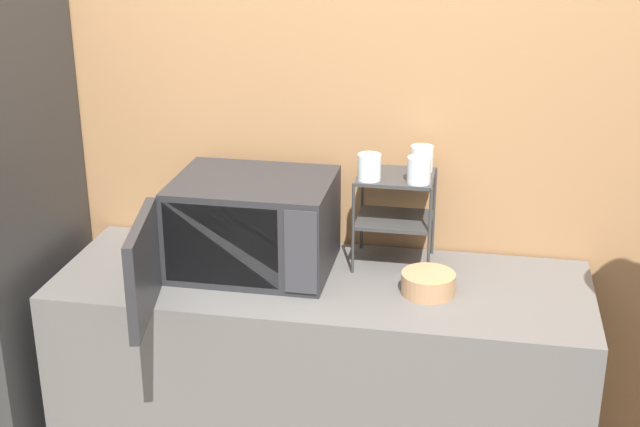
{
  "coord_description": "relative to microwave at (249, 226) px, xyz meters",
  "views": [
    {
      "loc": [
        0.48,
        -2.28,
        2.17
      ],
      "look_at": [
        -0.01,
        0.34,
        1.13
      ],
      "focal_mm": 50.0,
      "sensor_mm": 36.0,
      "label": 1
    }
  ],
  "objects": [
    {
      "name": "wall_back",
      "position": [
        0.25,
        0.32,
        0.23
      ],
      "size": [
        8.0,
        0.06,
        2.6
      ],
      "color": "#9E7047",
      "rests_on": "ground_plane"
    },
    {
      "name": "counter",
      "position": [
        0.25,
        -0.03,
        -0.61
      ],
      "size": [
        1.74,
        0.62,
        0.92
      ],
      "color": "#595654",
      "rests_on": "ground_plane"
    },
    {
      "name": "microwave",
      "position": [
        0.0,
        0.0,
        0.0
      ],
      "size": [
        0.54,
        0.8,
        0.31
      ],
      "color": "#262628",
      "rests_on": "counter"
    },
    {
      "name": "dish_rack",
      "position": [
        0.47,
        0.14,
        0.07
      ],
      "size": [
        0.26,
        0.22,
        0.31
      ],
      "color": "#333333",
      "rests_on": "counter"
    },
    {
      "name": "glass_front_left",
      "position": [
        0.38,
        0.08,
        0.2
      ],
      "size": [
        0.08,
        0.08,
        0.09
      ],
      "color": "silver",
      "rests_on": "dish_rack"
    },
    {
      "name": "glass_back_right",
      "position": [
        0.54,
        0.2,
        0.2
      ],
      "size": [
        0.08,
        0.08,
        0.09
      ],
      "color": "silver",
      "rests_on": "dish_rack"
    },
    {
      "name": "glass_front_right",
      "position": [
        0.54,
        0.08,
        0.2
      ],
      "size": [
        0.08,
        0.08,
        0.09
      ],
      "color": "silver",
      "rests_on": "dish_rack"
    },
    {
      "name": "bowl",
      "position": [
        0.6,
        -0.07,
        -0.12
      ],
      "size": [
        0.17,
        0.17,
        0.07
      ],
      "color": "#AD7F56",
      "rests_on": "counter"
    }
  ]
}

